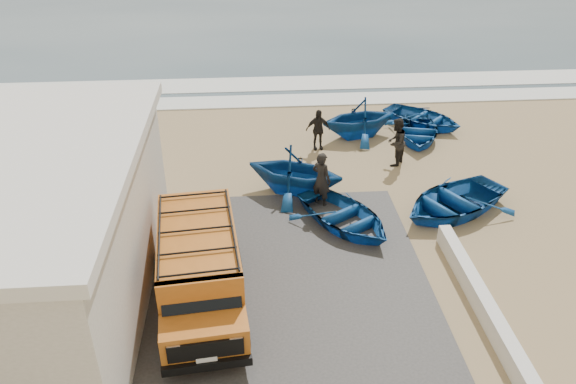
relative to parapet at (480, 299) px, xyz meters
name	(u,v)px	position (x,y,z in m)	size (l,w,h in m)	color
ground	(278,247)	(-5.00, 3.00, -0.28)	(160.00, 160.00, 0.00)	tan
slab	(208,294)	(-7.00, 1.00, -0.25)	(12.00, 10.00, 0.05)	#403E3B
surf_line	(263,101)	(-5.00, 15.00, -0.25)	(180.00, 1.60, 0.06)	white
surf_wash	(262,84)	(-5.00, 17.50, -0.26)	(180.00, 2.20, 0.04)	white
parapet	(480,299)	(0.00, 0.00, 0.00)	(0.35, 6.00, 0.55)	silver
van	(199,267)	(-7.11, 0.73, 0.88)	(2.46, 5.17, 2.14)	#C6671D
boat_near_left	(344,216)	(-2.86, 3.99, 0.10)	(2.60, 3.64, 0.75)	#134D97
boat_near_right	(453,201)	(0.82, 4.57, 0.15)	(2.90, 4.06, 0.84)	#134D97
boat_mid_left	(295,171)	(-4.24, 6.18, 0.61)	(2.89, 3.35, 1.76)	#134D97
boat_mid_right	(418,131)	(1.23, 10.24, 0.07)	(2.41, 3.38, 0.70)	#134D97
boat_far_left	(359,118)	(-1.19, 10.68, 0.58)	(2.79, 3.23, 1.70)	#134D97
boat_far_right	(423,118)	(1.83, 11.61, 0.09)	(2.51, 3.52, 0.73)	#134D97
fisherman_front	(321,179)	(-3.43, 5.34, 0.69)	(0.70, 0.46, 1.92)	black
fisherman_middle	(396,142)	(-0.28, 8.07, 0.65)	(0.90, 0.70, 1.85)	black
fisherman_back	(318,130)	(-3.02, 9.66, 0.55)	(0.97, 0.40, 1.66)	black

